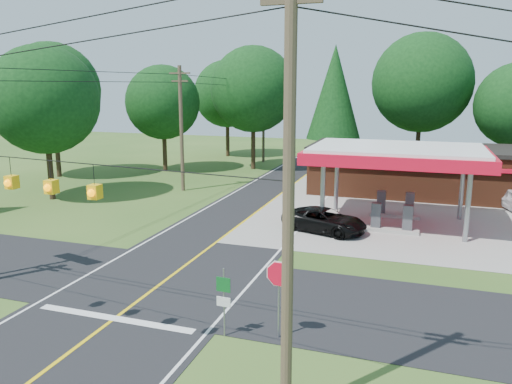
% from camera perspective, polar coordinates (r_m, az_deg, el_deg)
% --- Properties ---
extents(ground, '(120.00, 120.00, 0.00)m').
position_cam_1_polar(ground, '(22.59, -10.67, -10.21)').
color(ground, '#2E541D').
rests_on(ground, ground).
extents(main_highway, '(8.00, 120.00, 0.02)m').
position_cam_1_polar(main_highway, '(22.59, -10.68, -10.18)').
color(main_highway, black).
rests_on(main_highway, ground).
extents(cross_road, '(70.00, 7.00, 0.02)m').
position_cam_1_polar(cross_road, '(22.59, -10.68, -10.17)').
color(cross_road, black).
rests_on(cross_road, ground).
extents(lane_center_yellow, '(0.15, 110.00, 0.00)m').
position_cam_1_polar(lane_center_yellow, '(22.58, -10.68, -10.15)').
color(lane_center_yellow, yellow).
rests_on(lane_center_yellow, main_highway).
extents(gas_canopy, '(10.60, 7.40, 4.88)m').
position_cam_1_polar(gas_canopy, '(31.47, 15.79, 3.95)').
color(gas_canopy, gray).
rests_on(gas_canopy, ground).
extents(convenience_store, '(16.40, 7.55, 3.80)m').
position_cam_1_polar(convenience_store, '(41.66, 17.71, 2.47)').
color(convenience_store, '#5E2F1B').
rests_on(convenience_store, ground).
extents(utility_pole_near_right, '(1.80, 0.30, 11.50)m').
position_cam_1_polar(utility_pole_near_right, '(11.80, 3.74, -0.40)').
color(utility_pole_near_right, '#473828').
rests_on(utility_pole_near_right, ground).
extents(utility_pole_far_left, '(1.80, 0.30, 10.00)m').
position_cam_1_polar(utility_pole_far_left, '(40.70, -8.53, 7.37)').
color(utility_pole_far_left, '#473828').
rests_on(utility_pole_far_left, ground).
extents(utility_pole_north, '(0.30, 0.30, 9.50)m').
position_cam_1_polar(utility_pole_north, '(55.90, 0.86, 8.31)').
color(utility_pole_north, '#473828').
rests_on(utility_pole_north, ground).
extents(overhead_beacons, '(17.04, 2.04, 1.03)m').
position_cam_1_polar(overhead_beacons, '(16.83, -24.51, 3.18)').
color(overhead_beacons, black).
rests_on(overhead_beacons, ground).
extents(treeline_backdrop, '(70.27, 51.59, 13.30)m').
position_cam_1_polar(treeline_backdrop, '(43.25, 5.78, 10.75)').
color(treeline_backdrop, '#332316').
rests_on(treeline_backdrop, ground).
extents(suv_car, '(6.23, 6.23, 1.39)m').
position_cam_1_polar(suv_car, '(29.67, 7.83, -3.24)').
color(suv_car, black).
rests_on(suv_car, ground).
extents(octagonal_stop_sign, '(0.96, 0.15, 2.80)m').
position_cam_1_polar(octagonal_stop_sign, '(16.98, 2.63, -10.02)').
color(octagonal_stop_sign, gray).
rests_on(octagonal_stop_sign, ground).
extents(route_sign_post, '(0.51, 0.10, 2.49)m').
position_cam_1_polar(route_sign_post, '(17.32, -3.72, -11.79)').
color(route_sign_post, gray).
rests_on(route_sign_post, ground).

